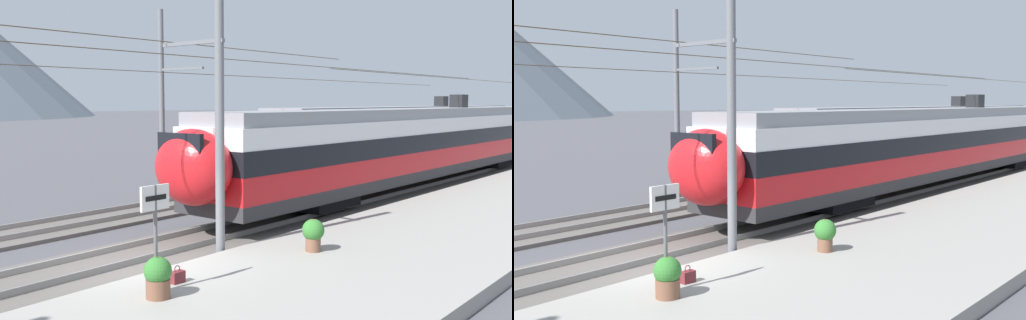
% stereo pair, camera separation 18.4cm
% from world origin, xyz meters
% --- Properties ---
extents(ground_plane, '(400.00, 400.00, 0.00)m').
position_xyz_m(ground_plane, '(0.00, 0.00, 0.00)').
color(ground_plane, '#4C4C51').
extents(platform_slab, '(120.00, 6.25, 0.36)m').
position_xyz_m(platform_slab, '(0.00, -3.94, 0.18)').
color(platform_slab, gray).
rests_on(platform_slab, ground).
extents(track_near, '(120.00, 3.00, 0.28)m').
position_xyz_m(track_near, '(0.00, 1.33, 0.07)').
color(track_near, '#5B5651').
rests_on(track_near, ground).
extents(track_far, '(120.00, 3.00, 0.28)m').
position_xyz_m(track_far, '(0.00, 6.26, 0.07)').
color(track_far, '#5B5651').
rests_on(track_far, ground).
extents(train_near_platform, '(31.52, 2.93, 4.27)m').
position_xyz_m(train_near_platform, '(17.97, 1.33, 2.23)').
color(train_near_platform, '#2D2D30').
rests_on(train_near_platform, track_near).
extents(train_far_track, '(31.01, 2.85, 4.27)m').
position_xyz_m(train_far_track, '(27.50, 6.26, 2.23)').
color(train_far_track, '#2D2D30').
rests_on(train_far_track, track_far).
extents(catenary_mast_mid, '(44.70, 2.23, 7.46)m').
position_xyz_m(catenary_mast_mid, '(2.07, -0.45, 3.92)').
color(catenary_mast_mid, slate).
rests_on(catenary_mast_mid, ground).
extents(catenary_mast_far_side, '(44.70, 2.69, 8.10)m').
position_xyz_m(catenary_mast_far_side, '(8.21, 8.48, 4.19)').
color(catenary_mast_far_side, slate).
rests_on(catenary_mast_far_side, ground).
extents(platform_sign, '(0.70, 0.08, 2.18)m').
position_xyz_m(platform_sign, '(-1.36, -2.08, 1.96)').
color(platform_sign, '#59595B').
rests_on(platform_sign, platform_slab).
extents(handbag_near_sign, '(0.32, 0.18, 0.38)m').
position_xyz_m(handbag_near_sign, '(-0.65, -1.92, 0.49)').
color(handbag_near_sign, maroon).
rests_on(handbag_near_sign, platform_slab).
extents(potted_plant_platform_edge, '(0.55, 0.55, 0.82)m').
position_xyz_m(potted_plant_platform_edge, '(-1.55, -2.35, 0.80)').
color(potted_plant_platform_edge, brown).
rests_on(potted_plant_platform_edge, platform_slab).
extents(potted_plant_by_shelter, '(0.57, 0.57, 0.84)m').
position_xyz_m(potted_plant_by_shelter, '(3.38, -2.62, 0.85)').
color(potted_plant_by_shelter, brown).
rests_on(potted_plant_by_shelter, platform_slab).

